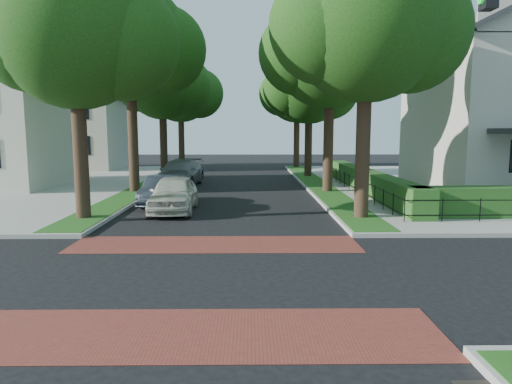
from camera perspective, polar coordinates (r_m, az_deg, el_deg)
The scene contains 19 objects.
ground at distance 11.44m, azimuth -6.34°, elevation -10.44°, with size 120.00×120.00×0.00m, color black.
crosswalk_far at distance 14.50m, azimuth -5.09°, elevation -6.52°, with size 9.00×2.20×0.01m, color maroon.
crosswalk_near at distance 8.47m, azimuth -8.57°, elevation -17.09°, with size 9.00×2.20×0.01m, color maroon.
grass_strip_ne at distance 30.41m, azimuth 7.45°, elevation 1.15°, with size 1.60×29.80×0.02m, color #264914.
grass_strip_nw at distance 30.81m, azimuth -12.86°, elevation 1.11°, with size 1.60×29.80×0.02m, color #264914.
tree_right_near at distance 19.05m, azimuth 13.81°, elevation 19.78°, with size 7.75×6.67×10.66m.
tree_right_mid at distance 26.83m, azimuth 9.42°, elevation 17.04°, with size 8.25×7.09×11.22m.
tree_right_far at distance 35.49m, azimuth 6.78°, elevation 12.98°, with size 7.25×6.23×9.74m.
tree_right_back at distance 44.44m, azimuth 5.27°, elevation 12.37°, with size 7.50×6.45×10.20m.
tree_left_near at distance 19.55m, azimuth -21.20°, elevation 18.10°, with size 7.50×6.45×10.20m.
tree_left_mid at distance 27.29m, azimuth -15.16°, elevation 17.48°, with size 8.00×6.88×11.48m.
tree_left_far at distance 35.82m, azimuth -11.44°, elevation 13.18°, with size 7.00×6.02×9.86m.
tree_left_back at distance 44.71m, azimuth -9.24°, elevation 12.46°, with size 7.75×6.66×10.44m.
hedge_main_road at distance 26.79m, azimuth 13.58°, elevation 1.41°, with size 1.00×18.00×1.20m, color #224A19.
fence_main_road at distance 26.62m, azimuth 11.90°, elevation 1.10°, with size 0.06×18.00×0.90m, color black, non-canonical shape.
house_left_far at distance 45.95m, azimuth -22.12°, elevation 8.91°, with size 10.00×9.00×10.14m.
parked_car_front at distance 20.49m, azimuth -10.25°, elevation -0.20°, with size 1.89×4.69×1.60m, color beige.
parked_car_middle at distance 22.42m, azimuth -11.60°, elevation 0.19°, with size 1.50×4.30×1.42m, color #1C232B.
parked_car_rear at distance 30.07m, azimuth -9.46°, elevation 2.35°, with size 2.37×5.82×1.69m, color slate.
Camera 1 is at (1.12, -10.82, 3.53)m, focal length 32.00 mm.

